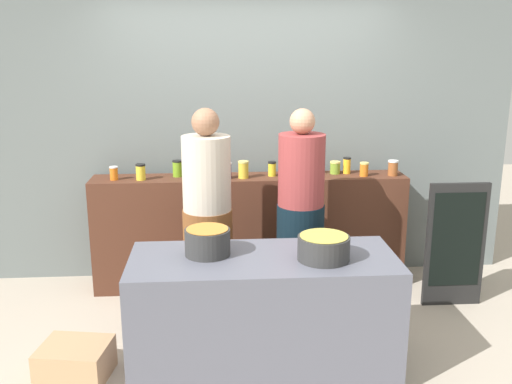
% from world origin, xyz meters
% --- Properties ---
extents(ground, '(12.00, 12.00, 0.00)m').
position_xyz_m(ground, '(0.00, 0.00, 0.00)').
color(ground, '#AA9D8C').
extents(storefront_wall, '(4.80, 0.12, 3.00)m').
position_xyz_m(storefront_wall, '(0.00, 1.45, 1.50)').
color(storefront_wall, slate).
rests_on(storefront_wall, ground).
extents(display_shelf, '(2.70, 0.36, 0.99)m').
position_xyz_m(display_shelf, '(0.00, 1.10, 0.50)').
color(display_shelf, '#4B291C').
rests_on(display_shelf, ground).
extents(prep_table, '(1.70, 0.70, 0.79)m').
position_xyz_m(prep_table, '(0.00, -0.30, 0.40)').
color(prep_table, '#555765').
rests_on(prep_table, ground).
extents(preserve_jar_0, '(0.07, 0.07, 0.11)m').
position_xyz_m(preserve_jar_0, '(-1.14, 1.06, 1.05)').
color(preserve_jar_0, '#CD6317').
rests_on(preserve_jar_0, display_shelf).
extents(preserve_jar_1, '(0.08, 0.08, 0.14)m').
position_xyz_m(preserve_jar_1, '(-0.92, 1.04, 1.06)').
color(preserve_jar_1, gold).
rests_on(preserve_jar_1, display_shelf).
extents(preserve_jar_2, '(0.09, 0.09, 0.14)m').
position_xyz_m(preserve_jar_2, '(-0.62, 1.15, 1.06)').
color(preserve_jar_2, olive).
rests_on(preserve_jar_2, display_shelf).
extents(preserve_jar_3, '(0.07, 0.07, 0.11)m').
position_xyz_m(preserve_jar_3, '(-0.45, 1.10, 1.05)').
color(preserve_jar_3, olive).
rests_on(preserve_jar_3, display_shelf).
extents(preserve_jar_4, '(0.09, 0.09, 0.14)m').
position_xyz_m(preserve_jar_4, '(-0.20, 1.04, 1.06)').
color(preserve_jar_4, '#421147').
rests_on(preserve_jar_4, display_shelf).
extents(preserve_jar_5, '(0.09, 0.09, 0.15)m').
position_xyz_m(preserve_jar_5, '(-0.06, 1.05, 1.07)').
color(preserve_jar_5, gold).
rests_on(preserve_jar_5, display_shelf).
extents(preserve_jar_6, '(0.07, 0.07, 0.13)m').
position_xyz_m(preserve_jar_6, '(0.19, 1.11, 1.06)').
color(preserve_jar_6, gold).
rests_on(preserve_jar_6, display_shelf).
extents(preserve_jar_7, '(0.08, 0.08, 0.11)m').
position_xyz_m(preserve_jar_7, '(0.35, 1.10, 1.05)').
color(preserve_jar_7, '#8D4912').
rests_on(preserve_jar_7, display_shelf).
extents(preserve_jar_8, '(0.09, 0.09, 0.15)m').
position_xyz_m(preserve_jar_8, '(0.53, 1.14, 1.07)').
color(preserve_jar_8, orange).
rests_on(preserve_jar_8, display_shelf).
extents(preserve_jar_9, '(0.09, 0.09, 0.11)m').
position_xyz_m(preserve_jar_9, '(0.75, 1.16, 1.05)').
color(preserve_jar_9, olive).
rests_on(preserve_jar_9, display_shelf).
extents(preserve_jar_10, '(0.07, 0.07, 0.14)m').
position_xyz_m(preserve_jar_10, '(0.86, 1.16, 1.06)').
color(preserve_jar_10, gold).
rests_on(preserve_jar_10, display_shelf).
extents(preserve_jar_11, '(0.08, 0.08, 0.12)m').
position_xyz_m(preserve_jar_11, '(0.98, 1.05, 1.05)').
color(preserve_jar_11, orange).
rests_on(preserve_jar_11, display_shelf).
extents(preserve_jar_12, '(0.09, 0.09, 0.13)m').
position_xyz_m(preserve_jar_12, '(1.24, 1.05, 1.06)').
color(preserve_jar_12, brown).
rests_on(preserve_jar_12, display_shelf).
extents(cooking_pot_left, '(0.29, 0.29, 0.17)m').
position_xyz_m(cooking_pot_left, '(-0.35, -0.23, 0.88)').
color(cooking_pot_left, '#2D2D2D').
rests_on(cooking_pot_left, prep_table).
extents(cooking_pot_center, '(0.33, 0.33, 0.16)m').
position_xyz_m(cooking_pot_center, '(0.37, -0.37, 0.87)').
color(cooking_pot_center, '#2D2D2D').
rests_on(cooking_pot_center, prep_table).
extents(cook_with_tongs, '(0.37, 0.37, 1.66)m').
position_xyz_m(cook_with_tongs, '(-0.36, 0.42, 0.75)').
color(cook_with_tongs, brown).
rests_on(cook_with_tongs, ground).
extents(cook_in_cap, '(0.37, 0.37, 1.64)m').
position_xyz_m(cook_in_cap, '(0.36, 0.52, 0.74)').
color(cook_in_cap, black).
rests_on(cook_in_cap, ground).
extents(bread_crate, '(0.49, 0.43, 0.23)m').
position_xyz_m(bread_crate, '(-1.22, -0.31, 0.11)').
color(bread_crate, tan).
rests_on(bread_crate, ground).
extents(chalkboard_sign, '(0.49, 0.05, 1.03)m').
position_xyz_m(chalkboard_sign, '(1.64, 0.57, 0.52)').
color(chalkboard_sign, black).
rests_on(chalkboard_sign, ground).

